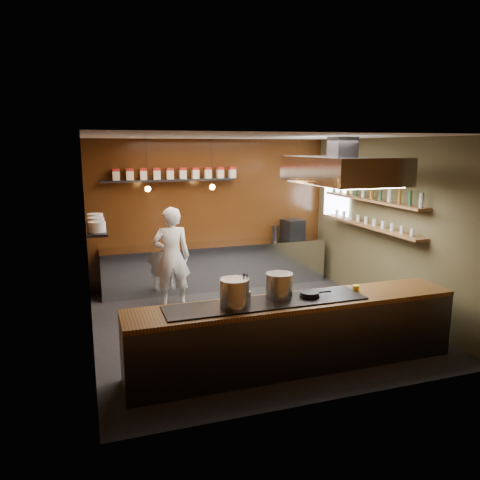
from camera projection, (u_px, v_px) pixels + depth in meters
name	position (u px, v px, depth m)	size (l,w,h in m)	color
floor	(253.00, 323.00, 7.67)	(5.00, 5.00, 0.00)	black
back_wall	(212.00, 213.00, 9.70)	(5.00, 5.00, 0.00)	#341509
left_wall	(87.00, 244.00, 6.60)	(5.00, 5.00, 0.00)	#341509
right_wall	(388.00, 225.00, 8.15)	(5.00, 5.00, 0.00)	#4D482C
ceiling	(254.00, 137.00, 7.08)	(5.00, 5.00, 0.00)	silver
window_pane	(336.00, 193.00, 9.64)	(1.00, 1.00, 0.00)	white
prep_counter	(217.00, 265.00, 9.60)	(4.60, 0.65, 0.90)	silver
pass_counter	(295.00, 333.00, 6.09)	(4.40, 0.72, 0.94)	#38383D
tin_shelf	(169.00, 180.00, 9.15)	(2.60, 0.26, 0.04)	black
plate_shelf	(96.00, 228.00, 7.56)	(0.30, 1.40, 0.04)	black
bottle_shelf_upper	(371.00, 200.00, 8.30)	(0.26, 2.80, 0.04)	brown
bottle_shelf_lower	(370.00, 226.00, 8.39)	(0.26, 2.80, 0.04)	brown
extractor_hood	(342.00, 169.00, 7.21)	(1.20, 2.00, 0.72)	#38383D
pendant_left	(148.00, 186.00, 8.39)	(0.10, 0.10, 0.95)	black
pendant_right	(212.00, 184.00, 8.76)	(0.10, 0.10, 0.95)	black
storage_tins	(176.00, 173.00, 9.17)	(2.43, 0.13, 0.22)	beige
plate_stacks	(96.00, 222.00, 7.55)	(0.26, 1.16, 0.16)	white
bottles	(372.00, 192.00, 8.27)	(0.06, 2.66, 0.24)	silver
wine_glasses	(370.00, 221.00, 8.37)	(0.07, 2.37, 0.13)	silver
stockpot_large	(235.00, 293.00, 5.66)	(0.36, 0.36, 0.35)	silver
stockpot_small	(279.00, 286.00, 5.99)	(0.35, 0.35, 0.33)	#B1B4B8
utensil_crock	(245.00, 298.00, 5.75)	(0.14, 0.14, 0.18)	#B4B6BB
frying_pan	(310.00, 294.00, 6.06)	(0.43, 0.26, 0.07)	black
butter_jar	(356.00, 288.00, 6.36)	(0.09, 0.09, 0.08)	yellow
espresso_machine	(293.00, 229.00, 10.06)	(0.41, 0.39, 0.41)	black
chef	(172.00, 257.00, 8.38)	(0.66, 0.43, 1.81)	silver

